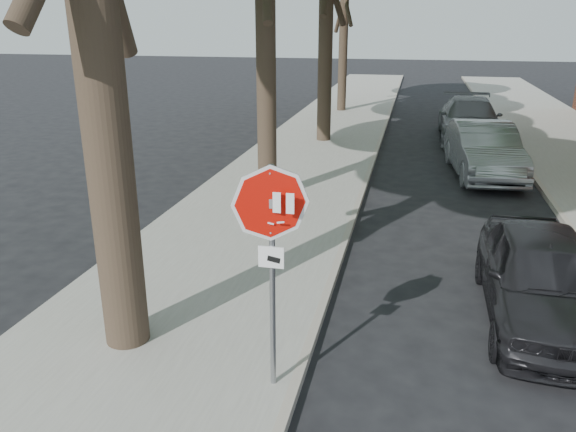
% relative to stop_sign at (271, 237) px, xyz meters
% --- Properties ---
extents(ground, '(120.00, 120.00, 0.00)m').
position_rel_stop_sign_xyz_m(ground, '(0.70, 0.03, -1.95)').
color(ground, black).
rests_on(ground, ground).
extents(sidewalk_left, '(4.00, 55.00, 0.12)m').
position_rel_stop_sign_xyz_m(sidewalk_left, '(-1.80, 12.03, -1.89)').
color(sidewalk_left, gray).
rests_on(sidewalk_left, ground).
extents(curb_left, '(0.12, 55.00, 0.13)m').
position_rel_stop_sign_xyz_m(curb_left, '(0.25, 12.03, -1.88)').
color(curb_left, '#9E9384').
rests_on(curb_left, ground).
extents(curb_right, '(0.12, 55.00, 0.13)m').
position_rel_stop_sign_xyz_m(curb_right, '(4.65, 12.03, -1.88)').
color(curb_right, '#9E9384').
rests_on(curb_right, ground).
extents(stop_sign, '(0.76, 0.34, 2.61)m').
position_rel_stop_sign_xyz_m(stop_sign, '(0.00, 0.00, 0.00)').
color(stop_sign, gray).
rests_on(stop_sign, sidewalk_left).
extents(car_a, '(1.62, 3.91, 1.33)m').
position_rel_stop_sign_xyz_m(car_a, '(3.30, 2.50, -1.29)').
color(car_a, black).
rests_on(car_a, ground).
extents(car_b, '(1.97, 4.53, 1.45)m').
position_rel_stop_sign_xyz_m(car_b, '(3.30, 10.65, -1.22)').
color(car_b, gray).
rests_on(car_b, ground).
extents(car_c, '(2.09, 5.09, 1.48)m').
position_rel_stop_sign_xyz_m(car_c, '(3.30, 15.69, -1.21)').
color(car_c, '#57585D').
rests_on(car_c, ground).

